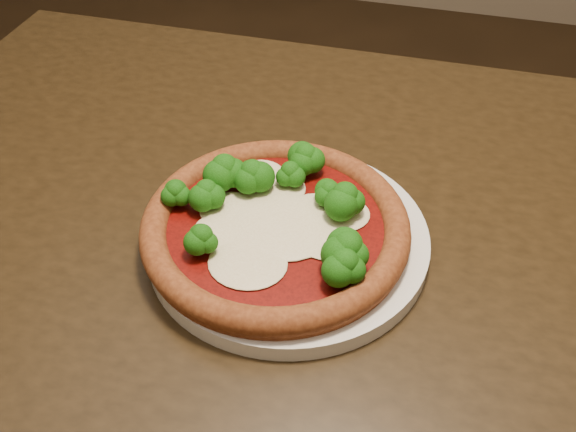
# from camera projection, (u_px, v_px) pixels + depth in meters

# --- Properties ---
(floor) EXTENTS (4.00, 4.00, 0.00)m
(floor) POSITION_uv_depth(u_px,v_px,m) (241.00, 391.00, 1.38)
(floor) COLOR black
(floor) RESTS_ON ground
(dining_table) EXTENTS (1.22, 0.83, 0.75)m
(dining_table) POSITION_uv_depth(u_px,v_px,m) (351.00, 310.00, 0.72)
(dining_table) COLOR black
(dining_table) RESTS_ON floor
(plate) EXTENTS (0.28, 0.28, 0.02)m
(plate) POSITION_uv_depth(u_px,v_px,m) (288.00, 238.00, 0.65)
(plate) COLOR silver
(plate) RESTS_ON dining_table
(pizza) EXTENTS (0.27, 0.27, 0.06)m
(pizza) POSITION_uv_depth(u_px,v_px,m) (277.00, 222.00, 0.63)
(pizza) COLOR brown
(pizza) RESTS_ON plate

